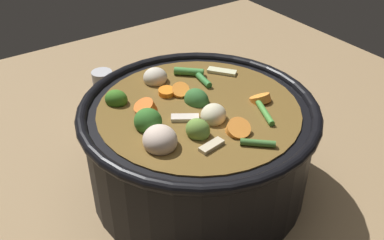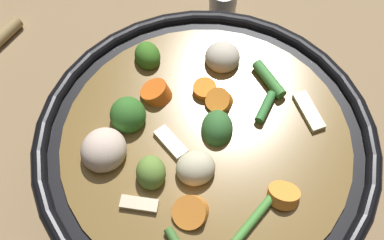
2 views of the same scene
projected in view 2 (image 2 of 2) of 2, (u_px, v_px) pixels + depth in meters
ground_plane at (203, 197)px, 0.55m from camera, size 1.10×1.10×0.00m
cooking_pot at (204, 169)px, 0.49m from camera, size 0.30×0.30×0.15m
salt_shaker at (222, 20)px, 0.62m from camera, size 0.03×0.03×0.10m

